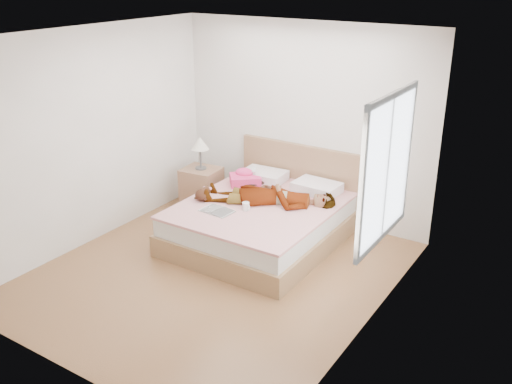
# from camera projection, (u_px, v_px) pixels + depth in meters

# --- Properties ---
(ground) EXTENTS (4.00, 4.00, 0.00)m
(ground) POSITION_uv_depth(u_px,v_px,m) (215.00, 273.00, 6.41)
(ground) COLOR #4F3318
(ground) RESTS_ON ground
(woman) EXTENTS (1.73, 1.19, 0.22)m
(woman) POSITION_uv_depth(u_px,v_px,m) (271.00, 193.00, 6.99)
(woman) COLOR white
(woman) RESTS_ON bed
(hair) EXTENTS (0.56, 0.65, 0.09)m
(hair) POSITION_uv_depth(u_px,v_px,m) (252.00, 178.00, 7.65)
(hair) COLOR black
(hair) RESTS_ON bed
(phone) EXTENTS (0.09, 0.11, 0.06)m
(phone) POSITION_uv_depth(u_px,v_px,m) (254.00, 169.00, 7.52)
(phone) COLOR silver
(phone) RESTS_ON bed
(room_shell) EXTENTS (4.00, 4.00, 4.00)m
(room_shell) POSITION_uv_depth(u_px,v_px,m) (387.00, 169.00, 5.19)
(room_shell) COLOR white
(room_shell) RESTS_ON ground
(bed) EXTENTS (1.80, 2.08, 1.00)m
(bed) POSITION_uv_depth(u_px,v_px,m) (264.00, 219.00, 7.11)
(bed) COLOR #8E6441
(bed) RESTS_ON ground
(towel) EXTENTS (0.51, 0.50, 0.21)m
(towel) POSITION_uv_depth(u_px,v_px,m) (245.00, 178.00, 7.55)
(towel) COLOR #FF4571
(towel) RESTS_ON bed
(magazine) EXTENTS (0.40, 0.28, 0.02)m
(magazine) POSITION_uv_depth(u_px,v_px,m) (217.00, 211.00, 6.74)
(magazine) COLOR silver
(magazine) RESTS_ON bed
(coffee_mug) EXTENTS (0.13, 0.11, 0.10)m
(coffee_mug) POSITION_uv_depth(u_px,v_px,m) (246.00, 206.00, 6.76)
(coffee_mug) COLOR silver
(coffee_mug) RESTS_ON bed
(plush_toy) EXTENTS (0.20, 0.28, 0.15)m
(plush_toy) POSITION_uv_depth(u_px,v_px,m) (203.00, 194.00, 7.05)
(plush_toy) COLOR black
(plush_toy) RESTS_ON bed
(nightstand) EXTENTS (0.53, 0.49, 1.06)m
(nightstand) POSITION_uv_depth(u_px,v_px,m) (202.00, 186.00, 7.96)
(nightstand) COLOR brown
(nightstand) RESTS_ON ground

